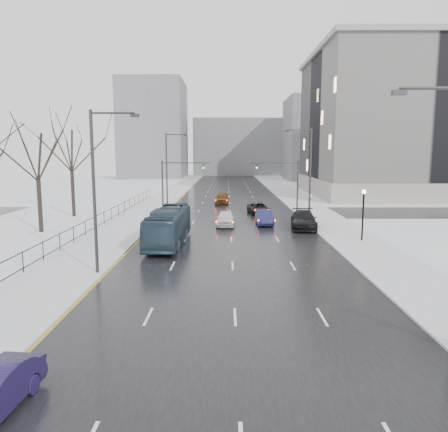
{
  "coord_description": "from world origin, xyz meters",
  "views": [
    {
      "loc": [
        -0.38,
        -6.15,
        7.55
      ],
      "look_at": [
        -0.61,
        28.06,
        2.5
      ],
      "focal_mm": 35.0,
      "sensor_mm": 36.0,
      "label": 1
    }
  ],
  "objects_px": {
    "mast_signal_right": "(289,180)",
    "sedan_center_far": "(222,198)",
    "mast_signal_left": "(171,180)",
    "bus": "(169,226)",
    "sedan_right_near": "(264,217)",
    "streetlight_r_mid": "(308,170)",
    "sedan_right_far": "(304,220)",
    "sedan_right_cross": "(259,208)",
    "tree_park_d": "(42,233)",
    "sedan_center_near": "(226,218)",
    "tree_park_e": "(74,217)",
    "lamppost_r_mid": "(363,207)",
    "streetlight_l_near": "(98,184)",
    "streetlight_l_far": "(168,166)",
    "no_uturn_sign": "(310,198)"
  },
  "relations": [
    {
      "from": "sedan_right_near",
      "to": "sedan_center_far",
      "type": "distance_m",
      "value": 18.88
    },
    {
      "from": "lamppost_r_mid",
      "to": "streetlight_r_mid",
      "type": "bearing_deg",
      "value": 105.82
    },
    {
      "from": "tree_park_e",
      "to": "sedan_right_cross",
      "type": "xyz_separation_m",
      "value": [
        21.7,
        2.53,
        0.71
      ]
    },
    {
      "from": "streetlight_r_mid",
      "to": "mast_signal_right",
      "type": "relative_size",
      "value": 1.54
    },
    {
      "from": "mast_signal_right",
      "to": "sedan_right_near",
      "type": "relative_size",
      "value": 1.44
    },
    {
      "from": "tree_park_d",
      "to": "sedan_center_far",
      "type": "bearing_deg",
      "value": 54.04
    },
    {
      "from": "tree_park_d",
      "to": "tree_park_e",
      "type": "distance_m",
      "value": 10.01
    },
    {
      "from": "streetlight_l_far",
      "to": "streetlight_r_mid",
      "type": "bearing_deg",
      "value": -36.3
    },
    {
      "from": "mast_signal_right",
      "to": "sedan_center_far",
      "type": "distance_m",
      "value": 12.76
    },
    {
      "from": "tree_park_d",
      "to": "sedan_right_cross",
      "type": "height_order",
      "value": "tree_park_d"
    },
    {
      "from": "mast_signal_right",
      "to": "sedan_center_near",
      "type": "bearing_deg",
      "value": -127.68
    },
    {
      "from": "sedan_right_near",
      "to": "mast_signal_right",
      "type": "bearing_deg",
      "value": 65.92
    },
    {
      "from": "streetlight_l_far",
      "to": "lamppost_r_mid",
      "type": "relative_size",
      "value": 2.34
    },
    {
      "from": "streetlight_l_far",
      "to": "bus",
      "type": "xyz_separation_m",
      "value": [
        3.0,
        -22.97,
        -4.12
      ]
    },
    {
      "from": "tree_park_d",
      "to": "sedan_center_far",
      "type": "height_order",
      "value": "tree_park_d"
    },
    {
      "from": "sedan_right_far",
      "to": "sedan_center_near",
      "type": "bearing_deg",
      "value": 175.74
    },
    {
      "from": "streetlight_l_far",
      "to": "mast_signal_right",
      "type": "height_order",
      "value": "streetlight_l_far"
    },
    {
      "from": "streetlight_l_far",
      "to": "bus",
      "type": "bearing_deg",
      "value": -82.55
    },
    {
      "from": "tree_park_d",
      "to": "streetlight_l_near",
      "type": "distance_m",
      "value": 17.9
    },
    {
      "from": "sedan_center_far",
      "to": "lamppost_r_mid",
      "type": "bearing_deg",
      "value": -63.87
    },
    {
      "from": "streetlight_l_far",
      "to": "bus",
      "type": "height_order",
      "value": "streetlight_l_far"
    },
    {
      "from": "mast_signal_right",
      "to": "sedan_center_near",
      "type": "height_order",
      "value": "mast_signal_right"
    },
    {
      "from": "sedan_right_near",
      "to": "bus",
      "type": "bearing_deg",
      "value": -133.6
    },
    {
      "from": "sedan_right_near",
      "to": "sedan_center_far",
      "type": "xyz_separation_m",
      "value": [
        -4.61,
        18.31,
        0.07
      ]
    },
    {
      "from": "streetlight_l_near",
      "to": "streetlight_l_far",
      "type": "xyz_separation_m",
      "value": [
        0.0,
        32.0,
        0.0
      ]
    },
    {
      "from": "no_uturn_sign",
      "to": "streetlight_r_mid",
      "type": "bearing_deg",
      "value": -104.48
    },
    {
      "from": "tree_park_e",
      "to": "sedan_center_near",
      "type": "distance_m",
      "value": 18.75
    },
    {
      "from": "sedan_right_cross",
      "to": "streetlight_l_far",
      "type": "bearing_deg",
      "value": 147.39
    },
    {
      "from": "tree_park_e",
      "to": "lamppost_r_mid",
      "type": "xyz_separation_m",
      "value": [
        29.2,
        -14.0,
        2.94
      ]
    },
    {
      "from": "tree_park_d",
      "to": "bus",
      "type": "bearing_deg",
      "value": -21.46
    },
    {
      "from": "streetlight_r_mid",
      "to": "mast_signal_right",
      "type": "distance_m",
      "value": 8.18
    },
    {
      "from": "sedan_center_near",
      "to": "sedan_right_near",
      "type": "relative_size",
      "value": 1.01
    },
    {
      "from": "tree_park_e",
      "to": "lamppost_r_mid",
      "type": "relative_size",
      "value": 3.15
    },
    {
      "from": "mast_signal_right",
      "to": "sedan_center_near",
      "type": "distance_m",
      "value": 13.22
    },
    {
      "from": "tree_park_d",
      "to": "no_uturn_sign",
      "type": "xyz_separation_m",
      "value": [
        27.0,
        10.0,
        2.3
      ]
    },
    {
      "from": "streetlight_l_far",
      "to": "no_uturn_sign",
      "type": "relative_size",
      "value": 3.7
    },
    {
      "from": "sedan_right_near",
      "to": "sedan_right_cross",
      "type": "xyz_separation_m",
      "value": [
        0.0,
        7.83,
        -0.07
      ]
    },
    {
      "from": "tree_park_d",
      "to": "mast_signal_left",
      "type": "bearing_deg",
      "value": 53.2
    },
    {
      "from": "mast_signal_left",
      "to": "bus",
      "type": "relative_size",
      "value": 0.62
    },
    {
      "from": "streetlight_r_mid",
      "to": "lamppost_r_mid",
      "type": "bearing_deg",
      "value": -74.18
    },
    {
      "from": "sedan_right_cross",
      "to": "sedan_center_far",
      "type": "distance_m",
      "value": 11.45
    },
    {
      "from": "streetlight_r_mid",
      "to": "sedan_right_far",
      "type": "distance_m",
      "value": 6.01
    },
    {
      "from": "mast_signal_right",
      "to": "mast_signal_left",
      "type": "distance_m",
      "value": 14.65
    },
    {
      "from": "mast_signal_left",
      "to": "sedan_right_cross",
      "type": "bearing_deg",
      "value": -7.74
    },
    {
      "from": "sedan_right_near",
      "to": "streetlight_l_near",
      "type": "bearing_deg",
      "value": -123.68
    },
    {
      "from": "streetlight_r_mid",
      "to": "sedan_right_cross",
      "type": "bearing_deg",
      "value": 125.56
    },
    {
      "from": "mast_signal_left",
      "to": "tree_park_e",
      "type": "bearing_deg",
      "value": -159.81
    },
    {
      "from": "tree_park_d",
      "to": "sedan_center_near",
      "type": "bearing_deg",
      "value": 12.59
    },
    {
      "from": "tree_park_e",
      "to": "mast_signal_right",
      "type": "height_order",
      "value": "tree_park_e"
    },
    {
      "from": "tree_park_d",
      "to": "sedan_center_far",
      "type": "xyz_separation_m",
      "value": [
        16.69,
        23.01,
        0.85
      ]
    }
  ]
}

